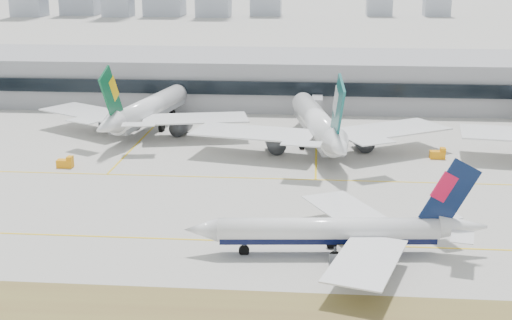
# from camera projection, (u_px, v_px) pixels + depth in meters

# --- Properties ---
(ground) EXTENTS (3000.00, 3000.00, 0.00)m
(ground) POSITION_uv_depth(u_px,v_px,m) (213.00, 229.00, 123.35)
(ground) COLOR #9F9C94
(ground) RESTS_ON ground
(taxiing_airliner) EXTENTS (47.84, 41.41, 16.06)m
(taxiing_airliner) POSITION_uv_depth(u_px,v_px,m) (339.00, 231.00, 111.98)
(taxiing_airliner) COLOR white
(taxiing_airliner) RESTS_ON ground
(widebody_eva) EXTENTS (58.81, 58.22, 21.26)m
(widebody_eva) POSITION_uv_depth(u_px,v_px,m) (147.00, 111.00, 190.89)
(widebody_eva) COLOR white
(widebody_eva) RESTS_ON ground
(widebody_cathay) EXTENTS (62.68, 62.08, 22.68)m
(widebody_cathay) POSITION_uv_depth(u_px,v_px,m) (319.00, 125.00, 172.70)
(widebody_cathay) COLOR white
(widebody_cathay) RESTS_ON ground
(terminal) EXTENTS (280.00, 43.10, 15.00)m
(terminal) POSITION_uv_depth(u_px,v_px,m) (264.00, 78.00, 231.27)
(terminal) COLOR gray
(terminal) RESTS_ON ground
(gse_c) EXTENTS (3.55, 2.00, 2.60)m
(gse_c) POSITION_uv_depth(u_px,v_px,m) (438.00, 154.00, 166.23)
(gse_c) COLOR orange
(gse_c) RESTS_ON ground
(gse_b) EXTENTS (3.55, 2.00, 2.60)m
(gse_b) POSITION_uv_depth(u_px,v_px,m) (66.00, 163.00, 159.16)
(gse_b) COLOR orange
(gse_b) RESTS_ON ground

